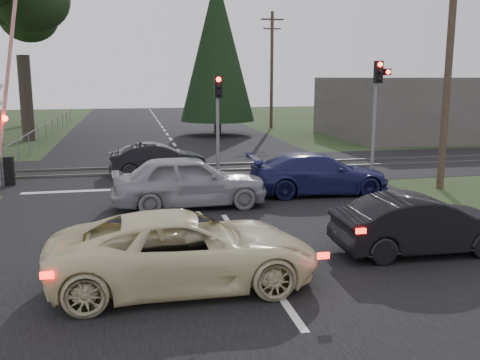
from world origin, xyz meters
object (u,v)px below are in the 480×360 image
object	(u,v)px
traffic_signal_right	(378,95)
dark_car_far	(157,159)
utility_pole_mid	(272,68)
silver_car	(189,181)
traffic_signal_center	(218,107)
blue_sedan	(319,174)
cream_coupe	(185,250)
utility_pole_far	(219,71)
utility_pole_near	(449,57)
crossing_signal	(2,132)
dark_hatchback	(422,225)

from	to	relation	value
traffic_signal_right	dark_car_far	distance (m)	9.59
utility_pole_mid	silver_car	distance (m)	26.89
traffic_signal_center	dark_car_far	distance (m)	3.34
blue_sedan	dark_car_far	size ratio (longest dim) A/B	1.24
traffic_signal_right	utility_pole_mid	xyz separation A→B (m)	(0.95, 20.53, 1.41)
traffic_signal_center	silver_car	xyz separation A→B (m)	(-1.86, -5.58, -1.98)
utility_pole_mid	cream_coupe	xyz separation A→B (m)	(-10.18, -31.39, -4.00)
utility_pole_mid	utility_pole_far	xyz separation A→B (m)	(0.00, 25.00, 0.00)
traffic_signal_center	cream_coupe	world-z (taller)	traffic_signal_center
blue_sedan	traffic_signal_center	bearing A→B (deg)	34.56
cream_coupe	blue_sedan	size ratio (longest dim) A/B	1.07
blue_sedan	cream_coupe	bearing A→B (deg)	147.15
utility_pole_near	cream_coupe	xyz separation A→B (m)	(-10.18, -7.39, -4.00)
crossing_signal	utility_pole_far	distance (m)	47.96
utility_pole_mid	blue_sedan	size ratio (longest dim) A/B	1.83
traffic_signal_center	silver_car	size ratio (longest dim) A/B	0.84
cream_coupe	dark_car_far	world-z (taller)	cream_coupe
traffic_signal_right	silver_car	world-z (taller)	traffic_signal_right
silver_car	traffic_signal_right	bearing A→B (deg)	-64.30
dark_hatchback	silver_car	xyz separation A→B (m)	(-4.79, 5.63, 0.14)
utility_pole_far	dark_hatchback	distance (m)	55.87
crossing_signal	cream_coupe	size ratio (longest dim) A/B	1.33
traffic_signal_center	utility_pole_mid	size ratio (longest dim) A/B	0.46
crossing_signal	utility_pole_mid	world-z (taller)	utility_pole_mid
utility_pole_mid	dark_car_far	distance (m)	21.88
cream_coupe	dark_hatchback	xyz separation A→B (m)	(5.61, 0.86, -0.05)
traffic_signal_right	cream_coupe	bearing A→B (deg)	-130.32
crossing_signal	utility_pole_far	bearing A→B (deg)	70.77
utility_pole_mid	dark_hatchback	size ratio (longest dim) A/B	2.17
utility_pole_far	blue_sedan	distance (m)	49.31
utility_pole_near	silver_car	size ratio (longest dim) A/B	1.85
dark_car_far	silver_car	bearing A→B (deg)	-177.25
utility_pole_far	blue_sedan	bearing A→B (deg)	-95.50
traffic_signal_center	traffic_signal_right	bearing A→B (deg)	-10.41
silver_car	dark_car_far	size ratio (longest dim) A/B	1.22
crossing_signal	blue_sedan	distance (m)	11.75
dark_hatchback	dark_car_far	xyz separation A→B (m)	(-5.47, 11.53, -0.03)
traffic_signal_center	dark_car_far	xyz separation A→B (m)	(-2.54, 0.32, -2.15)
traffic_signal_center	utility_pole_mid	distance (m)	20.82
cream_coupe	utility_pole_mid	bearing A→B (deg)	-18.46
dark_hatchback	blue_sedan	world-z (taller)	blue_sedan
cream_coupe	dark_car_far	size ratio (longest dim) A/B	1.32
crossing_signal	traffic_signal_center	size ratio (longest dim) A/B	1.70
utility_pole_near	cream_coupe	bearing A→B (deg)	-144.00
utility_pole_near	dark_car_far	world-z (taller)	utility_pole_near
dark_car_far	cream_coupe	bearing A→B (deg)	175.52
utility_pole_far	utility_pole_mid	bearing A→B (deg)	-90.00
traffic_signal_right	utility_pole_far	xyz separation A→B (m)	(0.95, 45.53, 1.41)
utility_pole_mid	cream_coupe	distance (m)	33.24
utility_pole_far	dark_car_far	distance (m)	45.32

